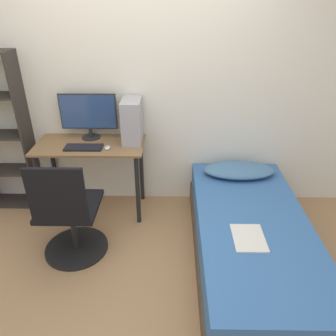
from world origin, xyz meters
TOP-DOWN VIEW (x-y plane):
  - ground_plane at (0.00, 0.00)m, footprint 14.00×14.00m
  - wall_back at (0.00, 1.38)m, footprint 8.00×0.05m
  - desk at (-0.47, 1.09)m, footprint 1.06×0.53m
  - office_chair at (-0.54, 0.40)m, footprint 0.56×0.56m
  - bed at (1.01, 0.34)m, footprint 0.94×2.02m
  - pillow at (1.01, 1.10)m, footprint 0.71×0.36m
  - magazine at (0.92, 0.12)m, footprint 0.24×0.32m
  - monitor at (-0.49, 1.25)m, footprint 0.56×0.19m
  - keyboard at (-0.51, 0.99)m, footprint 0.35×0.15m
  - pc_tower at (-0.06, 1.17)m, footprint 0.18×0.33m
  - mouse at (-0.28, 0.99)m, footprint 0.06×0.09m

SIDE VIEW (x-z plane):
  - ground_plane at x=0.00m, z-range 0.00..0.00m
  - bed at x=1.01m, z-range 0.00..0.44m
  - office_chair at x=-0.54m, z-range -0.11..0.86m
  - magazine at x=0.92m, z-range 0.44..0.45m
  - pillow at x=1.01m, z-range 0.44..0.55m
  - desk at x=-0.47m, z-range 0.25..1.03m
  - keyboard at x=-0.51m, z-range 0.78..0.80m
  - mouse at x=-0.28m, z-range 0.78..0.80m
  - pc_tower at x=-0.06m, z-range 0.78..1.20m
  - monitor at x=-0.49m, z-range 0.80..1.26m
  - wall_back at x=0.00m, z-range 0.00..2.50m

